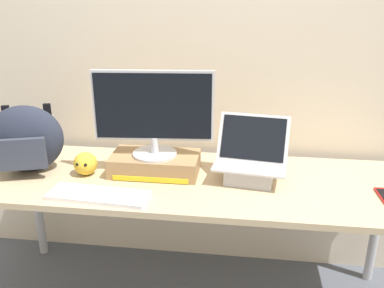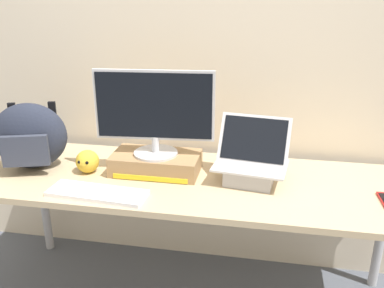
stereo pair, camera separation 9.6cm
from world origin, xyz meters
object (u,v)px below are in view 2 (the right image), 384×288
at_px(toner_box_yellow, 156,163).
at_px(open_laptop, 251,168).
at_px(messenger_backpack, 30,137).
at_px(coffee_mug, 48,139).
at_px(plush_toy, 87,161).
at_px(desktop_monitor, 154,112).
at_px(external_keyboard, 97,193).

distance_m(toner_box_yellow, open_laptop, 0.47).
bearing_deg(messenger_backpack, coffee_mug, 86.44).
bearing_deg(plush_toy, coffee_mug, 141.66).
distance_m(messenger_backpack, coffee_mug, 0.32).
height_order(desktop_monitor, open_laptop, desktop_monitor).
bearing_deg(toner_box_yellow, open_laptop, -2.32).
xyz_separation_m(open_laptop, plush_toy, (-0.80, -0.05, -0.01)).
bearing_deg(toner_box_yellow, plush_toy, -169.15).
distance_m(toner_box_yellow, plush_toy, 0.34).
relative_size(open_laptop, external_keyboard, 0.80).
bearing_deg(coffee_mug, toner_box_yellow, -17.93).
height_order(toner_box_yellow, coffee_mug, toner_box_yellow).
distance_m(open_laptop, coffee_mug, 1.20).
bearing_deg(open_laptop, toner_box_yellow, -174.90).
bearing_deg(toner_box_yellow, external_keyboard, -123.44).
xyz_separation_m(messenger_backpack, coffee_mug, (-0.07, 0.29, -0.13)).
bearing_deg(messenger_backpack, desktop_monitor, -11.97).
xyz_separation_m(toner_box_yellow, plush_toy, (-0.34, -0.06, 0.01)).
xyz_separation_m(open_laptop, external_keyboard, (-0.66, -0.27, -0.06)).
bearing_deg(plush_toy, external_keyboard, -58.16).
xyz_separation_m(external_keyboard, coffee_mug, (-0.51, 0.52, 0.03)).
relative_size(open_laptop, messenger_backpack, 0.89).
bearing_deg(desktop_monitor, messenger_backpack, -179.49).
distance_m(toner_box_yellow, external_keyboard, 0.35).
relative_size(toner_box_yellow, coffee_mug, 3.23).
distance_m(external_keyboard, coffee_mug, 0.73).
xyz_separation_m(external_keyboard, messenger_backpack, (-0.44, 0.23, 0.16)).
height_order(toner_box_yellow, plush_toy, plush_toy).
distance_m(desktop_monitor, external_keyboard, 0.46).
relative_size(toner_box_yellow, external_keyboard, 0.95).
relative_size(external_keyboard, messenger_backpack, 1.12).
bearing_deg(open_laptop, coffee_mug, 175.54).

